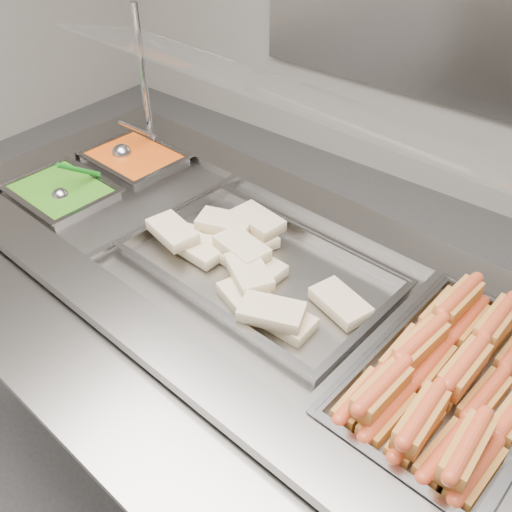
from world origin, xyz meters
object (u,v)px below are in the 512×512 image
Objects in this scene: ladle at (123,152)px; serving_spoon at (64,192)px; pan_hotdogs at (453,391)px; sneeze_guard at (300,101)px; steam_counter at (244,365)px; pan_wraps at (259,272)px.

serving_spoon is (0.06, -0.30, 0.00)m from ladle.
ladle is (-1.39, 0.22, 0.05)m from pan_hotdogs.
serving_spoon is at bearing -152.35° from sneeze_guard.
steam_counter is 1.16× the size of sneeze_guard.
sneeze_guard is (0.01, 0.23, 0.87)m from steam_counter.
steam_counter is 3.38× the size of pan_hotdogs.
serving_spoon reaches higher than pan_wraps.
pan_wraps is at bearing 9.24° from serving_spoon.
ladle is (-0.74, -0.05, -0.38)m from sneeze_guard.
pan_hotdogs is 3.18× the size of serving_spoon.
ladle reaches higher than steam_counter.
steam_counter is at bearing 10.42° from serving_spoon.
pan_hotdogs and pan_wraps have the same top height.
sneeze_guard is 0.85m from serving_spoon.
pan_hotdogs is 1.34m from serving_spoon.
ladle is at bearing 166.78° from pan_wraps.
ladle reaches higher than serving_spoon.
pan_hotdogs is 1.41m from ladle.
pan_wraps is 0.74m from serving_spoon.
pan_hotdogs is (0.65, -0.27, -0.43)m from sneeze_guard.
pan_hotdogs is at bearing -3.27° from steam_counter.
serving_spoon is (-1.33, -0.08, 0.05)m from pan_hotdogs.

